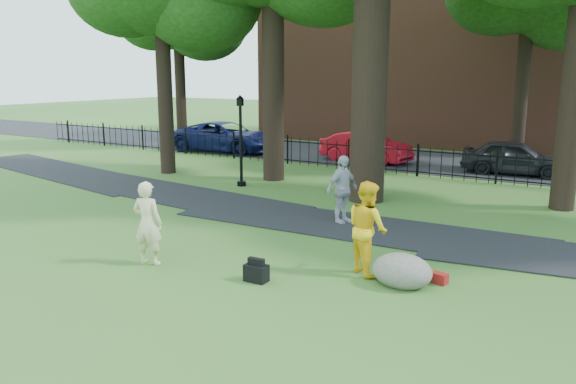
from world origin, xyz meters
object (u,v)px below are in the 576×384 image
Objects in this scene: boulder at (402,268)px; red_sedan at (366,147)px; woman at (148,223)px; man at (367,228)px; lamppost at (241,142)px.

red_sedan is (-6.73, 13.73, 0.35)m from boulder.
boulder is 0.28× the size of red_sedan.
woman is 1.54× the size of boulder.
boulder is at bearing -176.62° from woman.
boulder is at bearing -147.92° from red_sedan.
woman is 4.64m from man.
boulder is (0.87, -0.29, -0.62)m from man.
lamppost is (-3.26, 7.89, 0.70)m from woman.
lamppost is at bearing -3.14° from man.
lamppost is at bearing -81.83° from woman.
woman is 0.94× the size of man.
lamppost reaches higher than woman.
lamppost reaches higher than man.
woman reaches higher than red_sedan.
boulder is at bearing -49.61° from lamppost.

